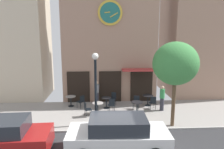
{
  "coord_description": "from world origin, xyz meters",
  "views": [
    {
      "loc": [
        -0.45,
        -10.43,
        4.98
      ],
      "look_at": [
        0.26,
        2.53,
        2.53
      ],
      "focal_mm": 34.29,
      "sensor_mm": 36.0,
      "label": 1
    }
  ],
  "objects_px": {
    "cafe_table_rightmost": "(137,105)",
    "pedestrian_green": "(162,98)",
    "street_lamp": "(96,89)",
    "cafe_table_near_door": "(106,101)",
    "cafe_chair_right_end": "(153,102)",
    "street_tree": "(176,64)",
    "cafe_chair_under_awning": "(112,104)",
    "cafe_table_center": "(148,98)",
    "pedestrian_grey": "(97,92)",
    "cafe_table_leftmost": "(71,99)",
    "cafe_chair_corner": "(81,101)",
    "cafe_chair_facing_wall": "(136,101)",
    "parked_car_white": "(118,135)",
    "cafe_table_center_left": "(98,106)",
    "cafe_chair_facing_street": "(87,108)",
    "cafe_chair_near_lamp": "(113,98)"
  },
  "relations": [
    {
      "from": "cafe_table_center_left",
      "to": "pedestrian_grey",
      "type": "distance_m",
      "value": 2.06
    },
    {
      "from": "street_lamp",
      "to": "cafe_chair_under_awning",
      "type": "bearing_deg",
      "value": 62.57
    },
    {
      "from": "street_lamp",
      "to": "pedestrian_green",
      "type": "height_order",
      "value": "street_lamp"
    },
    {
      "from": "street_lamp",
      "to": "cafe_table_near_door",
      "type": "relative_size",
      "value": 5.25
    },
    {
      "from": "street_tree",
      "to": "pedestrian_grey",
      "type": "height_order",
      "value": "street_tree"
    },
    {
      "from": "street_lamp",
      "to": "cafe_chair_corner",
      "type": "bearing_deg",
      "value": 111.21
    },
    {
      "from": "cafe_chair_corner",
      "to": "pedestrian_green",
      "type": "bearing_deg",
      "value": -7.71
    },
    {
      "from": "street_tree",
      "to": "pedestrian_grey",
      "type": "distance_m",
      "value": 6.39
    },
    {
      "from": "cafe_chair_under_awning",
      "to": "pedestrian_grey",
      "type": "bearing_deg",
      "value": 118.69
    },
    {
      "from": "street_tree",
      "to": "cafe_chair_corner",
      "type": "relative_size",
      "value": 5.13
    },
    {
      "from": "cafe_table_near_door",
      "to": "cafe_chair_right_end",
      "type": "relative_size",
      "value": 0.85
    },
    {
      "from": "cafe_table_center",
      "to": "cafe_chair_facing_wall",
      "type": "distance_m",
      "value": 1.13
    },
    {
      "from": "cafe_table_leftmost",
      "to": "cafe_table_center_left",
      "type": "bearing_deg",
      "value": -39.04
    },
    {
      "from": "cafe_table_center_left",
      "to": "cafe_chair_facing_street",
      "type": "height_order",
      "value": "cafe_chair_facing_street"
    },
    {
      "from": "cafe_table_center_left",
      "to": "cafe_chair_facing_wall",
      "type": "bearing_deg",
      "value": 16.44
    },
    {
      "from": "street_lamp",
      "to": "pedestrian_grey",
      "type": "height_order",
      "value": "street_lamp"
    },
    {
      "from": "cafe_table_rightmost",
      "to": "pedestrian_grey",
      "type": "bearing_deg",
      "value": 140.79
    },
    {
      "from": "cafe_chair_under_awning",
      "to": "parked_car_white",
      "type": "height_order",
      "value": "parked_car_white"
    },
    {
      "from": "pedestrian_green",
      "to": "parked_car_white",
      "type": "bearing_deg",
      "value": -124.25
    },
    {
      "from": "cafe_chair_under_awning",
      "to": "cafe_chair_facing_street",
      "type": "xyz_separation_m",
      "value": [
        -1.56,
        -0.69,
        0.0
      ]
    },
    {
      "from": "parked_car_white",
      "to": "cafe_table_center_left",
      "type": "bearing_deg",
      "value": 101.51
    },
    {
      "from": "cafe_table_near_door",
      "to": "parked_car_white",
      "type": "height_order",
      "value": "parked_car_white"
    },
    {
      "from": "cafe_table_near_door",
      "to": "cafe_chair_corner",
      "type": "bearing_deg",
      "value": 176.55
    },
    {
      "from": "cafe_chair_under_awning",
      "to": "street_tree",
      "type": "bearing_deg",
      "value": -34.97
    },
    {
      "from": "parked_car_white",
      "to": "pedestrian_green",
      "type": "bearing_deg",
      "value": 55.75
    },
    {
      "from": "cafe_chair_near_lamp",
      "to": "pedestrian_green",
      "type": "bearing_deg",
      "value": -22.88
    },
    {
      "from": "street_tree",
      "to": "cafe_chair_under_awning",
      "type": "height_order",
      "value": "street_tree"
    },
    {
      "from": "cafe_table_leftmost",
      "to": "cafe_chair_under_awning",
      "type": "distance_m",
      "value": 3.07
    },
    {
      "from": "pedestrian_green",
      "to": "cafe_chair_corner",
      "type": "bearing_deg",
      "value": 172.29
    },
    {
      "from": "street_tree",
      "to": "cafe_chair_facing_street",
      "type": "xyz_separation_m",
      "value": [
        -4.81,
        1.58,
        -2.92
      ]
    },
    {
      "from": "cafe_table_near_door",
      "to": "pedestrian_grey",
      "type": "height_order",
      "value": "pedestrian_grey"
    },
    {
      "from": "cafe_chair_corner",
      "to": "parked_car_white",
      "type": "xyz_separation_m",
      "value": [
        2.05,
        -5.59,
        0.23
      ]
    },
    {
      "from": "cafe_chair_facing_wall",
      "to": "parked_car_white",
      "type": "height_order",
      "value": "parked_car_white"
    },
    {
      "from": "cafe_table_center_left",
      "to": "street_lamp",
      "type": "bearing_deg",
      "value": -93.1
    },
    {
      "from": "cafe_table_leftmost",
      "to": "cafe_chair_under_awning",
      "type": "relative_size",
      "value": 0.8
    },
    {
      "from": "cafe_table_center",
      "to": "cafe_table_leftmost",
      "type": "bearing_deg",
      "value": 178.44
    },
    {
      "from": "cafe_table_rightmost",
      "to": "pedestrian_grey",
      "type": "relative_size",
      "value": 0.46
    },
    {
      "from": "cafe_table_leftmost",
      "to": "cafe_table_near_door",
      "type": "relative_size",
      "value": 0.95
    },
    {
      "from": "cafe_table_rightmost",
      "to": "pedestrian_green",
      "type": "height_order",
      "value": "pedestrian_green"
    },
    {
      "from": "cafe_table_rightmost",
      "to": "pedestrian_green",
      "type": "relative_size",
      "value": 0.46
    },
    {
      "from": "cafe_chair_facing_wall",
      "to": "cafe_chair_corner",
      "type": "xyz_separation_m",
      "value": [
        -3.72,
        0.36,
        0.0
      ]
    },
    {
      "from": "cafe_chair_facing_wall",
      "to": "parked_car_white",
      "type": "distance_m",
      "value": 5.5
    },
    {
      "from": "cafe_table_center",
      "to": "pedestrian_grey",
      "type": "height_order",
      "value": "pedestrian_grey"
    },
    {
      "from": "street_tree",
      "to": "cafe_table_leftmost",
      "type": "relative_size",
      "value": 6.38
    },
    {
      "from": "cafe_table_leftmost",
      "to": "cafe_table_center",
      "type": "height_order",
      "value": "cafe_table_center"
    },
    {
      "from": "pedestrian_green",
      "to": "parked_car_white",
      "type": "xyz_separation_m",
      "value": [
        -3.31,
        -4.86,
        -0.1
      ]
    },
    {
      "from": "street_lamp",
      "to": "cafe_table_rightmost",
      "type": "distance_m",
      "value": 3.34
    },
    {
      "from": "cafe_table_center_left",
      "to": "cafe_chair_facing_wall",
      "type": "relative_size",
      "value": 0.8
    },
    {
      "from": "cafe_table_center",
      "to": "cafe_chair_corner",
      "type": "bearing_deg",
      "value": -176.54
    },
    {
      "from": "cafe_chair_facing_wall",
      "to": "cafe_chair_corner",
      "type": "distance_m",
      "value": 3.74
    }
  ]
}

